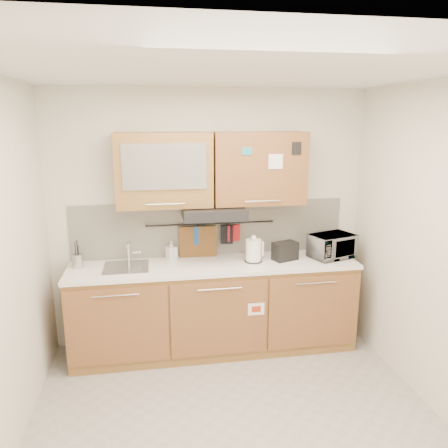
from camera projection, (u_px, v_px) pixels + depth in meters
name	position (u px, v px, depth m)	size (l,w,h in m)	color
floor	(238.00, 426.00, 3.35)	(3.20, 3.20, 0.00)	#9E9993
ceiling	(241.00, 70.00, 2.75)	(3.20, 3.20, 0.00)	white
wall_back	(210.00, 219.00, 4.49)	(3.20, 3.20, 0.00)	silver
wall_right	(445.00, 254.00, 3.31)	(3.00, 3.00, 0.00)	silver
base_cabinet	(215.00, 312.00, 4.40)	(2.80, 0.64, 0.88)	#9F7238
countertop	(215.00, 265.00, 4.29)	(2.82, 0.62, 0.04)	white
backsplash	(210.00, 228.00, 4.50)	(2.80, 0.02, 0.56)	silver
upper_cabinets	(212.00, 169.00, 4.20)	(1.82, 0.37, 0.70)	#9F7238
range_hood	(213.00, 212.00, 4.22)	(0.60, 0.46, 0.10)	black
sink	(126.00, 267.00, 4.16)	(0.42, 0.40, 0.26)	silver
utensil_rail	(211.00, 224.00, 4.45)	(0.02, 0.02, 1.30)	black
utensil_crock	(78.00, 260.00, 4.15)	(0.14, 0.14, 0.27)	#ADADB2
kettle	(254.00, 251.00, 4.31)	(0.20, 0.19, 0.27)	white
toaster	(285.00, 251.00, 4.37)	(0.28, 0.22, 0.18)	black
microwave	(332.00, 246.00, 4.44)	(0.43, 0.29, 0.24)	#999999
soap_bottle	(171.00, 250.00, 4.37)	(0.09, 0.09, 0.20)	#999999
cutting_board	(198.00, 249.00, 4.48)	(0.38, 0.03, 0.47)	brown
oven_mitt	(199.00, 235.00, 4.44)	(0.11, 0.03, 0.19)	#1F5091
dark_pouch	(227.00, 234.00, 4.49)	(0.12, 0.04, 0.19)	black
pot_holder	(233.00, 233.00, 4.50)	(0.14, 0.02, 0.17)	#B2171B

